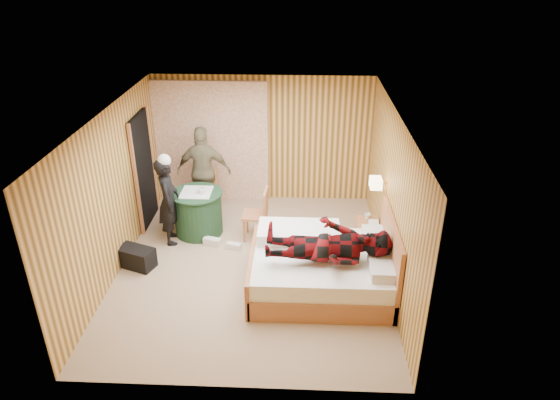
{
  "coord_description": "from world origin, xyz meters",
  "views": [
    {
      "loc": [
        0.74,
        -6.68,
        4.56
      ],
      "look_at": [
        0.43,
        0.29,
        1.05
      ],
      "focal_mm": 32.0,
      "sensor_mm": 36.0,
      "label": 1
    }
  ],
  "objects_px": {
    "chair_near": "(260,211)",
    "duffel_bag": "(136,257)",
    "wall_lamp": "(376,183)",
    "woman_standing": "(169,201)",
    "bed": "(324,268)",
    "man_on_bed": "(329,237)",
    "chair_far": "(205,188)",
    "round_table": "(198,212)",
    "nightstand": "(367,235)",
    "man_at_table": "(204,171)"
  },
  "relations": [
    {
      "from": "wall_lamp",
      "to": "chair_near",
      "type": "distance_m",
      "value": 2.06
    },
    {
      "from": "bed",
      "to": "woman_standing",
      "type": "relative_size",
      "value": 1.38
    },
    {
      "from": "chair_near",
      "to": "duffel_bag",
      "type": "bearing_deg",
      "value": -60.09
    },
    {
      "from": "wall_lamp",
      "to": "woman_standing",
      "type": "xyz_separation_m",
      "value": [
        -3.39,
        0.27,
        -0.53
      ]
    },
    {
      "from": "nightstand",
      "to": "chair_far",
      "type": "distance_m",
      "value": 3.15
    },
    {
      "from": "bed",
      "to": "man_at_table",
      "type": "distance_m",
      "value": 3.19
    },
    {
      "from": "bed",
      "to": "wall_lamp",
      "type": "bearing_deg",
      "value": 49.56
    },
    {
      "from": "man_at_table",
      "to": "man_on_bed",
      "type": "distance_m",
      "value": 3.34
    },
    {
      "from": "duffel_bag",
      "to": "woman_standing",
      "type": "bearing_deg",
      "value": 85.76
    },
    {
      "from": "bed",
      "to": "chair_far",
      "type": "xyz_separation_m",
      "value": [
        -2.17,
        2.23,
        0.21
      ]
    },
    {
      "from": "bed",
      "to": "chair_near",
      "type": "height_order",
      "value": "bed"
    },
    {
      "from": "chair_near",
      "to": "round_table",
      "type": "bearing_deg",
      "value": -95.04
    },
    {
      "from": "wall_lamp",
      "to": "round_table",
      "type": "height_order",
      "value": "wall_lamp"
    },
    {
      "from": "round_table",
      "to": "duffel_bag",
      "type": "bearing_deg",
      "value": -125.2
    },
    {
      "from": "chair_far",
      "to": "man_on_bed",
      "type": "relative_size",
      "value": 0.53
    },
    {
      "from": "man_on_bed",
      "to": "chair_near",
      "type": "bearing_deg",
      "value": 124.49
    },
    {
      "from": "round_table",
      "to": "chair_far",
      "type": "xyz_separation_m",
      "value": [
        0.01,
        0.71,
        0.14
      ]
    },
    {
      "from": "nightstand",
      "to": "woman_standing",
      "type": "bearing_deg",
      "value": 177.92
    },
    {
      "from": "chair_near",
      "to": "duffel_bag",
      "type": "relative_size",
      "value": 1.6
    },
    {
      "from": "bed",
      "to": "round_table",
      "type": "distance_m",
      "value": 2.66
    },
    {
      "from": "nightstand",
      "to": "man_at_table",
      "type": "distance_m",
      "value": 3.22
    },
    {
      "from": "chair_near",
      "to": "woman_standing",
      "type": "distance_m",
      "value": 1.55
    },
    {
      "from": "chair_far",
      "to": "man_at_table",
      "type": "height_order",
      "value": "man_at_table"
    },
    {
      "from": "chair_far",
      "to": "round_table",
      "type": "bearing_deg",
      "value": -83.87
    },
    {
      "from": "wall_lamp",
      "to": "chair_near",
      "type": "bearing_deg",
      "value": 167.2
    },
    {
      "from": "bed",
      "to": "duffel_bag",
      "type": "xyz_separation_m",
      "value": [
        -2.97,
        0.4,
        -0.17
      ]
    },
    {
      "from": "bed",
      "to": "woman_standing",
      "type": "distance_m",
      "value": 2.89
    },
    {
      "from": "bed",
      "to": "nightstand",
      "type": "xyz_separation_m",
      "value": [
        0.76,
        1.09,
        -0.07
      ]
    },
    {
      "from": "chair_far",
      "to": "nightstand",
      "type": "bearing_deg",
      "value": -14.41
    },
    {
      "from": "chair_far",
      "to": "man_at_table",
      "type": "bearing_deg",
      "value": 109.43
    },
    {
      "from": "woman_standing",
      "to": "chair_far",
      "type": "bearing_deg",
      "value": -31.87
    },
    {
      "from": "chair_far",
      "to": "man_at_table",
      "type": "relative_size",
      "value": 0.54
    },
    {
      "from": "nightstand",
      "to": "woman_standing",
      "type": "xyz_separation_m",
      "value": [
        -3.35,
        0.12,
        0.5
      ]
    },
    {
      "from": "chair_near",
      "to": "man_on_bed",
      "type": "height_order",
      "value": "man_on_bed"
    },
    {
      "from": "bed",
      "to": "man_on_bed",
      "type": "height_order",
      "value": "man_on_bed"
    },
    {
      "from": "bed",
      "to": "chair_near",
      "type": "relative_size",
      "value": 2.28
    },
    {
      "from": "chair_near",
      "to": "man_at_table",
      "type": "distance_m",
      "value": 1.47
    },
    {
      "from": "nightstand",
      "to": "wall_lamp",
      "type": "bearing_deg",
      "value": -73.61
    },
    {
      "from": "bed",
      "to": "chair_near",
      "type": "bearing_deg",
      "value": 127.98
    },
    {
      "from": "woman_standing",
      "to": "bed",
      "type": "bearing_deg",
      "value": -124.46
    },
    {
      "from": "round_table",
      "to": "wall_lamp",
      "type": "bearing_deg",
      "value": -11.01
    },
    {
      "from": "woman_standing",
      "to": "wall_lamp",
      "type": "bearing_deg",
      "value": -103.92
    },
    {
      "from": "nightstand",
      "to": "bed",
      "type": "bearing_deg",
      "value": -124.9
    },
    {
      "from": "wall_lamp",
      "to": "duffel_bag",
      "type": "relative_size",
      "value": 0.45
    },
    {
      "from": "woman_standing",
      "to": "man_at_table",
      "type": "distance_m",
      "value": 1.15
    },
    {
      "from": "bed",
      "to": "chair_far",
      "type": "distance_m",
      "value": 3.12
    },
    {
      "from": "chair_far",
      "to": "chair_near",
      "type": "xyz_separation_m",
      "value": [
        1.1,
        -0.86,
        -0.0
      ]
    },
    {
      "from": "round_table",
      "to": "man_on_bed",
      "type": "xyz_separation_m",
      "value": [
        2.21,
        -1.75,
        0.6
      ]
    },
    {
      "from": "round_table",
      "to": "chair_far",
      "type": "relative_size",
      "value": 0.97
    },
    {
      "from": "woman_standing",
      "to": "duffel_bag",
      "type": "bearing_deg",
      "value": 145.51
    }
  ]
}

